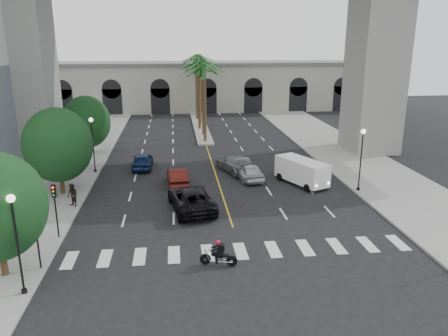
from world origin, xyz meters
TOP-DOWN VIEW (x-y plane):
  - ground at (0.00, 0.00)m, footprint 140.00×140.00m
  - sidewalk_left at (-15.00, 15.00)m, footprint 8.00×100.00m
  - sidewalk_right at (15.00, 15.00)m, footprint 8.00×100.00m
  - median at (0.00, 38.00)m, footprint 2.00×24.00m
  - pier_building at (0.00, 55.00)m, footprint 71.00×10.50m
  - palm_a at (0.00, 28.00)m, footprint 3.20×3.20m
  - palm_b at (0.10, 32.00)m, footprint 3.20×3.20m
  - palm_c at (-0.20, 36.00)m, footprint 3.20×3.20m
  - palm_d at (0.15, 40.00)m, footprint 3.20×3.20m
  - palm_e at (-0.10, 44.00)m, footprint 3.20×3.20m
  - palm_f at (0.20, 48.00)m, footprint 3.20×3.20m
  - street_tree_mid at (-13.00, 10.00)m, footprint 5.44×5.44m
  - street_tree_far at (-13.00, 22.00)m, footprint 5.04×5.04m
  - lamp_post_left_near at (-11.40, -5.00)m, footprint 0.40×0.40m
  - lamp_post_left_far at (-11.40, 16.00)m, footprint 0.40×0.40m
  - lamp_post_right at (11.40, 8.00)m, footprint 0.40×0.40m
  - traffic_signal_near at (-11.30, -2.50)m, footprint 0.25×0.18m
  - traffic_signal_far at (-11.30, 1.50)m, footprint 0.25×0.18m
  - motorcycle_rider at (-1.44, -3.07)m, footprint 2.10×0.74m
  - car_a at (2.76, 12.45)m, footprint 2.71×4.98m
  - car_b at (-3.63, 11.55)m, footprint 1.98×4.77m
  - car_c at (-2.66, 5.58)m, footprint 3.81×6.56m
  - car_d at (2.04, 14.83)m, footprint 3.90×5.98m
  - car_e at (-6.99, 17.16)m, footprint 1.97×4.71m
  - cargo_van at (7.24, 10.47)m, footprint 3.94×5.54m
  - pedestrian_b at (-11.50, 6.83)m, footprint 1.10×1.09m

SIDE VIEW (x-z plane):
  - ground at x=0.00m, z-range 0.00..0.00m
  - sidewalk_left at x=-15.00m, z-range 0.00..0.15m
  - sidewalk_right at x=15.00m, z-range 0.00..0.15m
  - median at x=0.00m, z-range 0.00..0.20m
  - motorcycle_rider at x=-1.44m, z-range -0.07..1.47m
  - car_b at x=-3.63m, z-range 0.00..1.53m
  - car_e at x=-6.99m, z-range 0.00..1.59m
  - car_a at x=2.76m, z-range 0.00..1.61m
  - car_d at x=2.04m, z-range 0.00..1.61m
  - car_c at x=-2.66m, z-range 0.00..1.72m
  - pedestrian_b at x=-11.50m, z-range 0.15..1.93m
  - cargo_van at x=7.24m, z-range 0.13..2.34m
  - traffic_signal_near at x=-11.30m, z-range 0.69..4.34m
  - traffic_signal_far at x=-11.30m, z-range 0.69..4.34m
  - lamp_post_left_near at x=-11.40m, z-range 0.55..5.90m
  - lamp_post_left_far at x=-11.40m, z-range 0.55..5.90m
  - lamp_post_right at x=11.40m, z-range 0.55..5.90m
  - street_tree_far at x=-13.00m, z-range 0.56..7.24m
  - street_tree_mid at x=-13.00m, z-range 0.61..7.81m
  - pier_building at x=0.00m, z-range 0.02..8.52m
  - palm_c at x=-0.20m, z-range 3.86..13.96m
  - palm_a at x=0.00m, z-range 3.95..14.25m
  - palm_e at x=-0.10m, z-range 3.99..14.39m
  - palm_b at x=0.10m, z-range 4.07..14.67m
  - palm_f at x=0.20m, z-range 4.11..14.81m
  - palm_d at x=0.15m, z-range 4.20..15.10m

